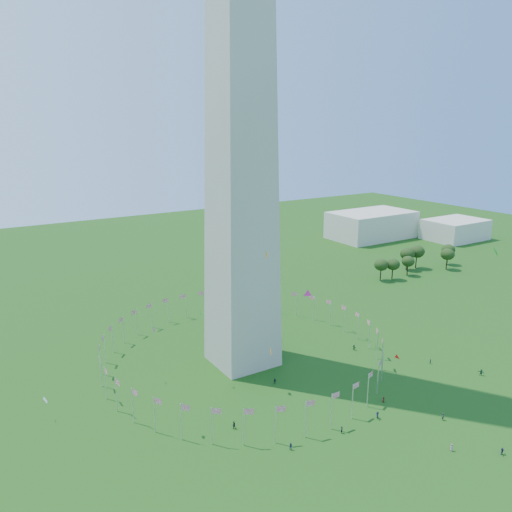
% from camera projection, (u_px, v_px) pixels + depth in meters
% --- Properties ---
extents(ground, '(600.00, 600.00, 0.00)m').
position_uv_depth(ground, '(361.00, 452.00, 106.26)').
color(ground, '#16410F').
rests_on(ground, ground).
extents(washington_monument, '(16.80, 16.80, 169.00)m').
position_uv_depth(washington_monument, '(240.00, 55.00, 125.47)').
color(washington_monument, '#B8B2A4').
rests_on(washington_monument, ground).
extents(flag_ring, '(80.24, 80.24, 9.00)m').
position_uv_depth(flag_ring, '(242.00, 347.00, 146.10)').
color(flag_ring, silver).
rests_on(flag_ring, ground).
extents(gov_building_east_a, '(50.00, 30.00, 16.00)m').
position_uv_depth(gov_building_east_a, '(371.00, 225.00, 303.85)').
color(gov_building_east_a, beige).
rests_on(gov_building_east_a, ground).
extents(gov_building_east_b, '(35.00, 25.00, 12.00)m').
position_uv_depth(gov_building_east_b, '(455.00, 229.00, 300.21)').
color(gov_building_east_b, beige).
rests_on(gov_building_east_b, ground).
extents(crowd, '(103.85, 75.15, 2.03)m').
position_uv_depth(crowd, '(405.00, 435.00, 110.69)').
color(crowd, black).
rests_on(crowd, ground).
extents(kites_aloft, '(111.80, 76.21, 37.84)m').
position_uv_depth(kites_aloft, '(315.00, 314.00, 126.50)').
color(kites_aloft, '#CC2699').
rests_on(kites_aloft, ground).
extents(tree_line_east, '(53.50, 16.11, 11.27)m').
position_uv_depth(tree_line_east, '(416.00, 261.00, 234.24)').
color(tree_line_east, '#264416').
rests_on(tree_line_east, ground).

